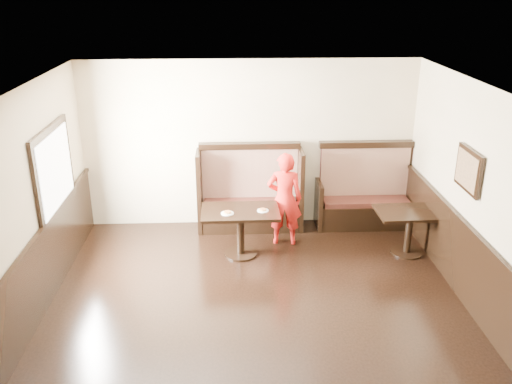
{
  "coord_description": "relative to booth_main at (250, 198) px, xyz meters",
  "views": [
    {
      "loc": [
        -0.29,
        -5.16,
        3.96
      ],
      "look_at": [
        0.06,
        2.35,
        1.0
      ],
      "focal_mm": 38.0,
      "sensor_mm": 36.0,
      "label": 1
    }
  ],
  "objects": [
    {
      "name": "pizza_plate_left",
      "position": [
        -0.37,
        -1.14,
        0.23
      ],
      "size": [
        0.19,
        0.19,
        0.04
      ],
      "color": "white",
      "rests_on": "table_main"
    },
    {
      "name": "ground",
      "position": [
        0.0,
        -3.3,
        -0.53
      ],
      "size": [
        7.0,
        7.0,
        0.0
      ],
      "primitive_type": "plane",
      "color": "black",
      "rests_on": "ground"
    },
    {
      "name": "table_main",
      "position": [
        -0.18,
        -1.03,
        0.04
      ],
      "size": [
        1.17,
        0.74,
        0.74
      ],
      "rotation": [
        0.0,
        0.0,
        0.01
      ],
      "color": "black",
      "rests_on": "ground"
    },
    {
      "name": "table_neighbor",
      "position": [
        2.39,
        -1.1,
        0.0
      ],
      "size": [
        1.04,
        0.69,
        0.71
      ],
      "rotation": [
        0.0,
        0.0,
        0.03
      ],
      "color": "black",
      "rests_on": "ground"
    },
    {
      "name": "child",
      "position": [
        0.52,
        -0.65,
        0.23
      ],
      "size": [
        0.58,
        0.41,
        1.51
      ],
      "primitive_type": "imported",
      "rotation": [
        0.0,
        0.0,
        3.04
      ],
      "color": "red",
      "rests_on": "ground"
    },
    {
      "name": "booth_main",
      "position": [
        0.0,
        0.0,
        0.0
      ],
      "size": [
        1.75,
        0.72,
        1.45
      ],
      "color": "black",
      "rests_on": "ground"
    },
    {
      "name": "pizza_plate_right",
      "position": [
        0.15,
        -1.06,
        0.23
      ],
      "size": [
        0.17,
        0.17,
        0.03
      ],
      "color": "white",
      "rests_on": "table_main"
    },
    {
      "name": "booth_neighbor",
      "position": [
        1.95,
        -0.0,
        -0.05
      ],
      "size": [
        1.65,
        0.72,
        1.45
      ],
      "color": "black",
      "rests_on": "ground"
    },
    {
      "name": "room_shell",
      "position": [
        -0.3,
        -3.01,
        0.14
      ],
      "size": [
        7.0,
        7.0,
        7.0
      ],
      "color": "beige",
      "rests_on": "ground"
    }
  ]
}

